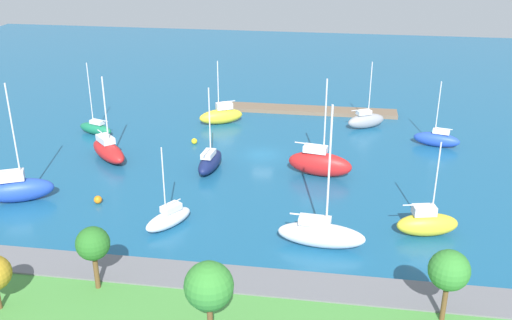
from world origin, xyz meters
TOP-DOWN VIEW (x-y plane):
  - water at (0.00, 0.00)m, footprint 160.00×160.00m
  - pier_dock at (-4.17, -17.51)m, footprint 26.32×3.17m
  - breakwater at (0.00, 28.18)m, footprint 71.78×3.62m
  - park_tree_mideast at (-17.01, 30.71)m, footprint 2.81×2.81m
  - park_tree_west at (8.20, 30.70)m, footprint 2.52×2.52m
  - park_tree_midwest at (-1.57, 35.28)m, footprint 3.22×3.22m
  - sailboat_red_near_pier at (18.02, 4.20)m, footprint 6.89×6.90m
  - sailboat_white_far_north at (-8.10, 20.21)m, footprint 7.90×2.79m
  - sailboat_yellow_east_end at (7.33, -10.51)m, footprint 6.39×4.64m
  - sailboat_blue_along_channel at (-21.38, -6.17)m, footprint 5.93×3.02m
  - sailboat_green_far_south at (23.03, -3.76)m, footprint 5.46×3.24m
  - sailboat_gray_by_breakwater at (-12.65, -11.73)m, footprint 5.64×4.21m
  - sailboat_navy_west_end at (5.32, 5.41)m, footprint 2.51×6.41m
  - sailboat_red_inner_mooring at (-7.19, 5.01)m, footprint 7.50×3.46m
  - sailboat_white_outer_mooring at (6.24, 18.84)m, footprint 4.34×5.42m
  - sailboat_yellow_lone_north at (-17.59, 16.81)m, footprint 5.98×3.18m
  - sailboat_blue_mid_basin at (22.82, 16.05)m, footprint 7.02×4.85m
  - mooring_buoy_yellow at (9.15, -2.29)m, footprint 0.75×0.75m
  - mooring_buoy_orange at (14.76, 15.33)m, footprint 0.82×0.82m

SIDE VIEW (x-z plane):
  - water at x=0.00m, z-range 0.00..0.00m
  - pier_dock at x=-4.17m, z-range 0.00..0.56m
  - mooring_buoy_yellow at x=9.15m, z-range 0.00..0.75m
  - mooring_buoy_orange at x=14.76m, z-range 0.00..0.82m
  - breakwater at x=0.00m, z-range 0.00..1.34m
  - sailboat_white_outer_mooring at x=6.24m, z-range -3.20..4.94m
  - sailboat_green_far_south at x=23.03m, z-range -3.96..5.72m
  - sailboat_blue_along_channel at x=-21.38m, z-range -3.21..5.21m
  - sailboat_navy_west_end at x=5.32m, z-range -3.79..5.90m
  - sailboat_gray_by_breakwater at x=-12.65m, z-range -3.49..5.72m
  - sailboat_red_near_pier at x=18.02m, z-range -3.97..6.32m
  - sailboat_yellow_east_end at x=7.33m, z-range -3.27..5.67m
  - sailboat_yellow_lone_north at x=-17.59m, z-range -3.36..5.81m
  - sailboat_white_far_north at x=-8.10m, z-range -5.35..7.84m
  - sailboat_blue_mid_basin at x=22.82m, z-range -4.84..7.63m
  - sailboat_red_inner_mooring at x=-7.19m, z-range -4.10..7.13m
  - park_tree_west at x=8.20m, z-range 2.43..7.53m
  - park_tree_mideast at x=-17.01m, z-range 2.49..7.99m
  - park_tree_midwest at x=-1.57m, z-range 2.54..8.51m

